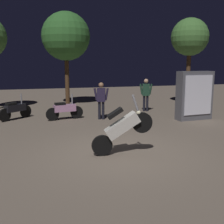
# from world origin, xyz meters

# --- Properties ---
(ground_plane) EXTENTS (40.00, 40.00, 0.00)m
(ground_plane) POSITION_xyz_m (0.00, 0.00, 0.00)
(ground_plane) COLOR #756656
(motorcycle_white_foreground) EXTENTS (1.66, 0.39, 1.63)m
(motorcycle_white_foreground) POSITION_xyz_m (0.01, -0.17, 0.74)
(motorcycle_white_foreground) COLOR black
(motorcycle_white_foreground) RESTS_ON ground_plane
(motorcycle_black_parked_left) EXTENTS (1.32, 1.16, 1.11)m
(motorcycle_black_parked_left) POSITION_xyz_m (-3.02, 5.57, 0.44)
(motorcycle_black_parked_left) COLOR black
(motorcycle_black_parked_left) RESTS_ON ground_plane
(motorcycle_pink_parked_right) EXTENTS (1.65, 0.49, 1.11)m
(motorcycle_pink_parked_right) POSITION_xyz_m (-0.95, 4.96, 0.44)
(motorcycle_pink_parked_right) COLOR black
(motorcycle_pink_parked_right) RESTS_ON ground_plane
(person_rider_beside) EXTENTS (0.66, 0.34, 1.62)m
(person_rider_beside) POSITION_xyz_m (0.60, 4.58, 0.96)
(person_rider_beside) COLOR black
(person_rider_beside) RESTS_ON ground_plane
(person_bystander_far) EXTENTS (0.66, 0.34, 1.65)m
(person_bystander_far) POSITION_xyz_m (3.27, 5.95, 0.99)
(person_bystander_far) COLOR black
(person_bystander_far) RESTS_ON ground_plane
(tree_left_bg) EXTENTS (2.70, 2.70, 5.25)m
(tree_left_bg) POSITION_xyz_m (-0.33, 9.01, 3.89)
(tree_left_bg) COLOR #4C331E
(tree_left_bg) RESTS_ON ground_plane
(tree_right_bg) EXTENTS (2.11, 2.11, 4.94)m
(tree_right_bg) POSITION_xyz_m (6.45, 7.29, 3.85)
(tree_right_bg) COLOR #4C331E
(tree_right_bg) RESTS_ON ground_plane
(kiosk_billboard) EXTENTS (1.63, 0.65, 2.10)m
(kiosk_billboard) POSITION_xyz_m (4.49, 3.44, 1.05)
(kiosk_billboard) COLOR #595960
(kiosk_billboard) RESTS_ON ground_plane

